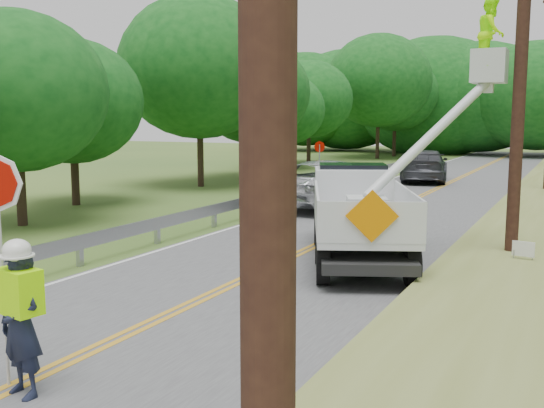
% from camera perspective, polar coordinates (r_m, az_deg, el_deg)
% --- Properties ---
extents(ground, '(140.00, 140.00, 0.00)m').
position_cam_1_polar(ground, '(10.04, -15.97, -12.77)').
color(ground, '#385924').
rests_on(ground, ground).
extents(road, '(7.20, 96.00, 0.03)m').
position_cam_1_polar(road, '(22.10, 9.35, -1.29)').
color(road, '#48484A').
rests_on(road, ground).
extents(guardrail, '(0.18, 48.00, 0.77)m').
position_cam_1_polar(guardrail, '(24.32, 0.96, 0.93)').
color(guardrail, '#9A9CA3').
rests_on(guardrail, ground).
extents(utility_poles, '(1.60, 43.30, 10.00)m').
position_cam_1_polar(utility_poles, '(23.98, 23.61, 11.48)').
color(utility_poles, black).
rests_on(utility_poles, ground).
extents(treeline_left, '(10.77, 56.30, 10.69)m').
position_cam_1_polar(treeline_left, '(40.24, 1.66, 10.79)').
color(treeline_left, '#332319').
rests_on(treeline_left, ground).
extents(treeline_horizon, '(58.13, 15.52, 12.50)m').
position_cam_1_polar(treeline_horizon, '(63.26, 21.27, 9.16)').
color(treeline_horizon, '#0E4815').
rests_on(treeline_horizon, ground).
extents(flagger, '(1.17, 0.56, 3.03)m').
position_cam_1_polar(flagger, '(8.43, -22.11, -9.17)').
color(flagger, '#191E33').
rests_on(flagger, road).
extents(bucket_truck, '(5.29, 6.61, 6.29)m').
position_cam_1_polar(bucket_truck, '(16.17, 8.71, 0.59)').
color(bucket_truck, black).
rests_on(bucket_truck, road).
extents(suv_silver, '(3.67, 6.89, 1.84)m').
position_cam_1_polar(suv_silver, '(24.62, 5.45, 1.89)').
color(suv_silver, silver).
rests_on(suv_silver, road).
extents(suv_darkgrey, '(3.55, 6.36, 1.74)m').
position_cam_1_polar(suv_darkgrey, '(35.61, 13.80, 3.45)').
color(suv_darkgrey, '#3C3E44').
rests_on(suv_darkgrey, road).
extents(stop_sign_permanent, '(0.40, 0.37, 2.45)m').
position_cam_1_polar(stop_sign_permanent, '(28.76, 4.36, 4.11)').
color(stop_sign_permanent, '#9A9CA3').
rests_on(stop_sign_permanent, ground).
extents(yard_sign, '(0.49, 0.10, 0.71)m').
position_cam_1_polar(yard_sign, '(15.28, 22.04, -3.94)').
color(yard_sign, white).
rests_on(yard_sign, ground).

